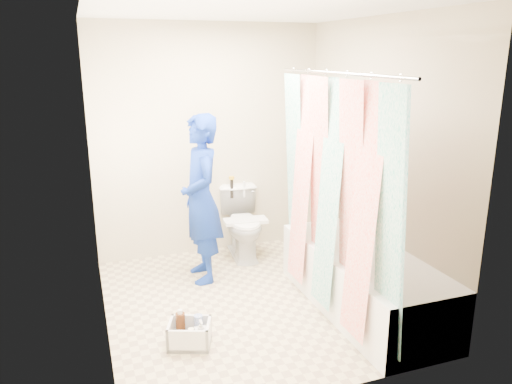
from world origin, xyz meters
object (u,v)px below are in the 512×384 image
object	(u,v)px
toilet	(243,223)
cleaning_caddy	(191,334)
plumber	(201,199)
bathtub	(363,279)

from	to	relation	value
toilet	cleaning_caddy	distance (m)	1.77
toilet	plumber	world-z (taller)	plumber
bathtub	plumber	xyz separation A→B (m)	(-1.11, 1.04, 0.52)
bathtub	cleaning_caddy	xyz separation A→B (m)	(-1.48, -0.06, -0.18)
bathtub	plumber	size ratio (longest dim) A/B	1.11
toilet	cleaning_caddy	xyz separation A→B (m)	(-0.90, -1.50, -0.28)
bathtub	toilet	world-z (taller)	toilet
bathtub	toilet	xyz separation A→B (m)	(-0.58, 1.44, 0.10)
bathtub	cleaning_caddy	world-z (taller)	bathtub
toilet	cleaning_caddy	bearing A→B (deg)	-115.66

